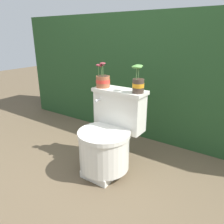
# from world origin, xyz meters

# --- Properties ---
(ground_plane) EXTENTS (12.00, 12.00, 0.00)m
(ground_plane) POSITION_xyz_m (0.00, 0.00, 0.00)
(ground_plane) COLOR brown
(hedge_backdrop) EXTENTS (3.53, 0.69, 1.36)m
(hedge_backdrop) POSITION_xyz_m (0.00, 1.15, 0.68)
(hedge_backdrop) COLOR #234723
(hedge_backdrop) RESTS_ON ground
(toilet) EXTENTS (0.47, 0.55, 0.70)m
(toilet) POSITION_xyz_m (0.09, 0.06, 0.30)
(toilet) COLOR silver
(toilet) RESTS_ON ground
(potted_plant_left) EXTENTS (0.12, 0.12, 0.22)m
(potted_plant_left) POSITION_xyz_m (-0.08, 0.21, 0.76)
(potted_plant_left) COLOR #9E5638
(potted_plant_left) RESTS_ON toilet
(potted_plant_midleft) EXTENTS (0.11, 0.12, 0.22)m
(potted_plant_midleft) POSITION_xyz_m (0.27, 0.21, 0.78)
(potted_plant_midleft) COLOR #47382D
(potted_plant_midleft) RESTS_ON toilet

